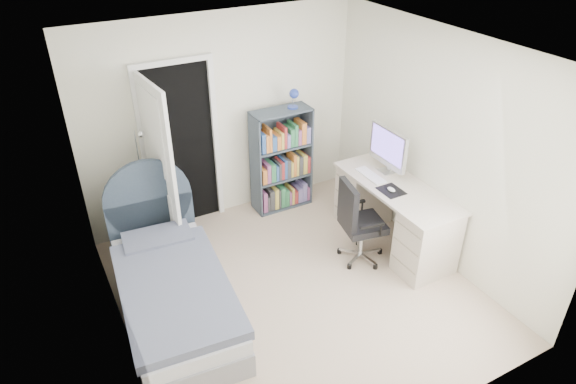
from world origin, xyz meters
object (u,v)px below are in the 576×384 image
floor_lamp (147,198)px  desk (393,212)px  office_chair (357,219)px  nightstand (136,214)px  bookcase (282,164)px  bed (172,288)px

floor_lamp → desk: floor_lamp is taller
office_chair → desk: bearing=5.4°
desk → nightstand: bearing=151.8°
desk → office_chair: (-0.55, -0.05, 0.11)m
nightstand → floor_lamp: (0.15, -0.01, 0.17)m
nightstand → bookcase: bookcase is taller
floor_lamp → bed: bearing=-96.4°
nightstand → desk: bearing=-28.2°
floor_lamp → office_chair: (1.89, -1.43, -0.04)m
nightstand → office_chair: (2.04, -1.44, 0.13)m
bookcase → office_chair: bearing=-83.2°
bed → desk: desk is taller
bed → bookcase: 2.26m
bookcase → office_chair: bookcase is taller
bed → nightstand: 1.27m
bed → desk: size_ratio=1.30×
nightstand → office_chair: office_chair is taller
nightstand → bookcase: 1.88m
bookcase → desk: bearing=-61.9°
desk → office_chair: desk is taller
bookcase → nightstand: bearing=178.8°
nightstand → bed: bearing=-89.5°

